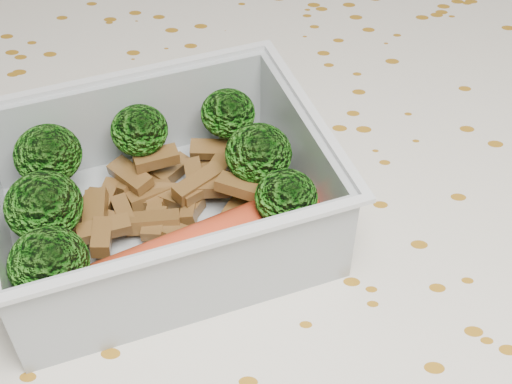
{
  "coord_description": "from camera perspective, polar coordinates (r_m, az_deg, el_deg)",
  "views": [
    {
      "loc": [
        0.0,
        -0.26,
        1.05
      ],
      "look_at": [
        -0.01,
        0.01,
        0.78
      ],
      "focal_mm": 50.0,
      "sensor_mm": 36.0,
      "label": 1
    }
  ],
  "objects": [
    {
      "name": "dining_table",
      "position": [
        0.46,
        1.01,
        -10.38
      ],
      "size": [
        1.4,
        0.9,
        0.75
      ],
      "color": "brown",
      "rests_on": "ground"
    },
    {
      "name": "tablecloth",
      "position": [
        0.42,
        1.1,
        -6.56
      ],
      "size": [
        1.46,
        0.96,
        0.19
      ],
      "color": "silver",
      "rests_on": "dining_table"
    },
    {
      "name": "lunch_container",
      "position": [
        0.38,
        -7.69,
        -1.04
      ],
      "size": [
        0.21,
        0.19,
        0.06
      ],
      "color": "silver",
      "rests_on": "tablecloth"
    },
    {
      "name": "broccoli_florets",
      "position": [
        0.37,
        -9.42,
        0.91
      ],
      "size": [
        0.16,
        0.14,
        0.05
      ],
      "color": "#608C3F",
      "rests_on": "lunch_container"
    },
    {
      "name": "meat_pile",
      "position": [
        0.4,
        -7.67,
        -0.24
      ],
      "size": [
        0.12,
        0.09,
        0.03
      ],
      "color": "brown",
      "rests_on": "lunch_container"
    },
    {
      "name": "sausage",
      "position": [
        0.36,
        -5.59,
        -5.05
      ],
      "size": [
        0.14,
        0.09,
        0.03
      ],
      "color": "red",
      "rests_on": "lunch_container"
    }
  ]
}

